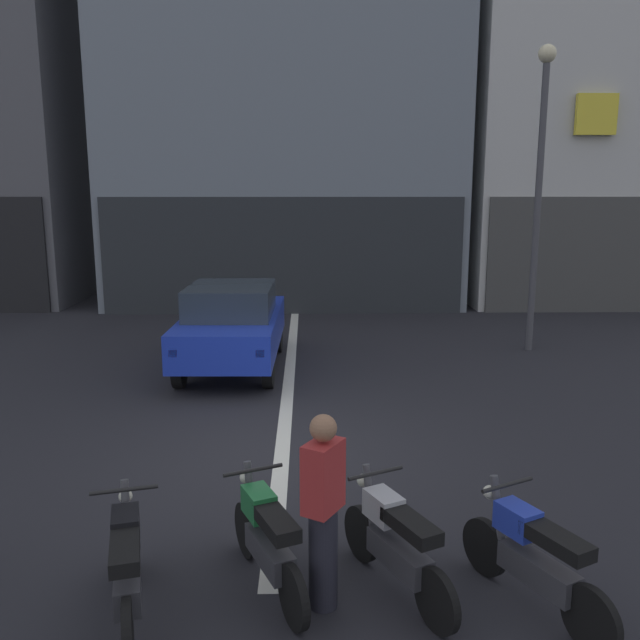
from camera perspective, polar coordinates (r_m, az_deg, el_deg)
The scene contains 11 objects.
ground_plane at distance 8.78m, azimuth -3.32°, elevation -11.60°, with size 120.00×120.00×0.00m, color #232328.
lane_centre_line at distance 14.50m, azimuth -2.44°, elevation -2.33°, with size 0.20×18.00×0.01m, color silver.
building_mid_block at distance 22.86m, azimuth -2.97°, elevation 20.35°, with size 10.27×9.09×14.07m.
building_far_right at distance 24.45m, azimuth 21.87°, elevation 14.22°, with size 8.91×9.02×10.02m.
car_blue_crossing_near at distance 12.69m, azimuth -7.59°, elevation -0.30°, with size 1.84×4.13×1.64m.
street_lamp at distance 14.56m, azimuth 18.49°, elevation 12.37°, with size 0.36×0.36×6.23m.
motorcycle_black_row_leftmost at distance 5.82m, azimuth -16.35°, elevation -19.70°, with size 0.60×1.64×0.98m.
motorcycle_green_row_left_mid at distance 5.99m, azimuth -4.61°, elevation -18.33°, with size 0.77×1.56×0.98m.
motorcycle_silver_row_centre at distance 5.95m, azimuth 6.52°, elevation -18.55°, with size 0.80×1.53×0.98m.
motorcycle_blue_row_right_mid at distance 5.98m, azimuth 17.94°, elevation -18.92°, with size 0.82×1.52×0.98m.
person_by_motorcycles at distance 5.55m, azimuth 0.28°, elevation -16.15°, with size 0.37×0.42×1.67m.
Camera 1 is at (0.34, -8.09, 3.41)m, focal length 37.00 mm.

